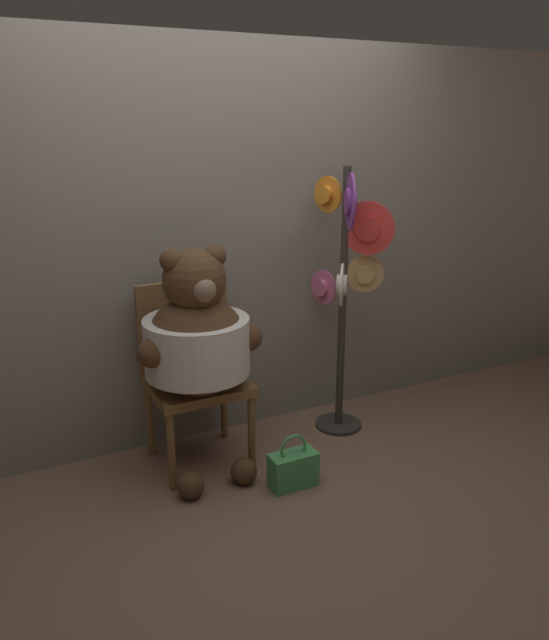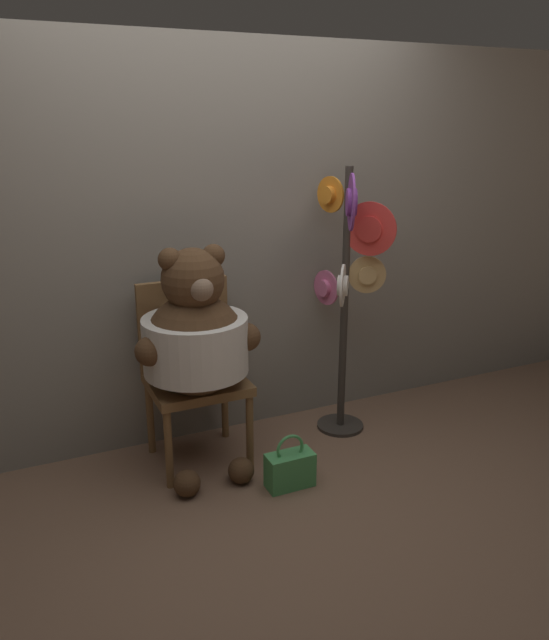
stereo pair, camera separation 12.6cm
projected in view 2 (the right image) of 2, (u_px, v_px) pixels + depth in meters
ground_plane at (267, 485)px, 3.20m from camera, size 14.00×14.00×0.00m
wall_back at (214, 247)px, 3.50m from camera, size 8.00×0.10×2.21m
chair at (192, 365)px, 3.35m from camera, size 0.50×0.45×0.97m
teddy_bear at (196, 339)px, 3.14m from camera, size 0.64×0.57×1.21m
hat_display_rack at (347, 279)px, 3.49m from camera, size 0.37×0.55×1.55m
handbag_on_ground at (290, 469)px, 3.16m from camera, size 0.24×0.12×0.29m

